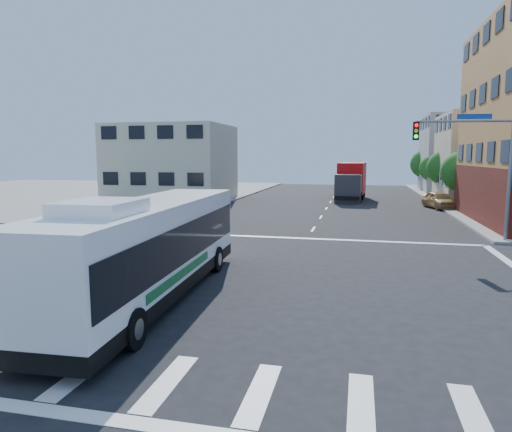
# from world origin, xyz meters

# --- Properties ---
(ground) EXTENTS (120.00, 120.00, 0.00)m
(ground) POSITION_xyz_m (0.00, 0.00, 0.00)
(ground) COLOR black
(ground) RESTS_ON ground
(sidewalk_nw) EXTENTS (50.00, 50.00, 0.15)m
(sidewalk_nw) POSITION_xyz_m (-35.00, 35.00, 0.07)
(sidewalk_nw) COLOR gray
(sidewalk_nw) RESTS_ON ground
(building_east_near) EXTENTS (12.06, 10.06, 9.00)m
(building_east_near) POSITION_xyz_m (16.98, 33.98, 4.51)
(building_east_near) COLOR #C3B495
(building_east_near) RESTS_ON ground
(building_east_far) EXTENTS (12.06, 10.06, 10.00)m
(building_east_far) POSITION_xyz_m (16.98, 47.98, 5.01)
(building_east_far) COLOR #9F9F9A
(building_east_far) RESTS_ON ground
(building_west) EXTENTS (12.06, 10.06, 8.00)m
(building_west) POSITION_xyz_m (-17.02, 29.98, 4.01)
(building_west) COLOR beige
(building_west) RESTS_ON ground
(signal_mast_ne) EXTENTS (7.91, 1.13, 8.07)m
(signal_mast_ne) POSITION_xyz_m (9.08, 10.62, 4.98)
(signal_mast_ne) COLOR slate
(signal_mast_ne) RESTS_ON ground
(street_tree_a) EXTENTS (3.60, 3.60, 5.53)m
(street_tree_a) POSITION_xyz_m (11.90, 27.92, 3.59)
(street_tree_a) COLOR #332312
(street_tree_a) RESTS_ON ground
(street_tree_b) EXTENTS (3.80, 3.80, 5.79)m
(street_tree_b) POSITION_xyz_m (11.90, 35.92, 3.75)
(street_tree_b) COLOR #332312
(street_tree_b) RESTS_ON ground
(street_tree_c) EXTENTS (3.40, 3.40, 5.29)m
(street_tree_c) POSITION_xyz_m (11.90, 43.92, 3.46)
(street_tree_c) COLOR #332312
(street_tree_c) RESTS_ON ground
(street_tree_d) EXTENTS (4.00, 4.00, 6.03)m
(street_tree_d) POSITION_xyz_m (11.90, 51.92, 3.88)
(street_tree_d) COLOR #332312
(street_tree_d) RESTS_ON ground
(transit_bus) EXTENTS (3.14, 12.26, 3.60)m
(transit_bus) POSITION_xyz_m (-3.85, -2.82, 1.76)
(transit_bus) COLOR black
(transit_bus) RESTS_ON ground
(box_truck) EXTENTS (3.18, 9.03, 3.99)m
(box_truck) POSITION_xyz_m (1.99, 33.79, 1.94)
(box_truck) COLOR #2A2A2F
(box_truck) RESTS_ON ground
(parked_car) EXTENTS (2.94, 4.90, 1.56)m
(parked_car) POSITION_xyz_m (9.96, 27.35, 0.78)
(parked_car) COLOR tan
(parked_car) RESTS_ON ground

